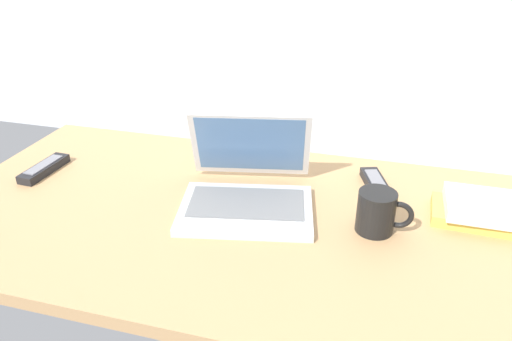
{
  "coord_description": "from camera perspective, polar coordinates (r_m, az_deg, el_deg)",
  "views": [
    {
      "loc": [
        0.23,
        -0.92,
        0.64
      ],
      "look_at": [
        -0.03,
        0.0,
        0.15
      ],
      "focal_mm": 33.88,
      "sensor_mm": 36.0,
      "label": 1
    }
  ],
  "objects": [
    {
      "name": "desk",
      "position": [
        1.14,
        1.28,
        -6.22
      ],
      "size": [
        1.6,
        0.76,
        0.03
      ],
      "color": "tan",
      "rests_on": "ground"
    },
    {
      "name": "laptop",
      "position": [
        1.16,
        -1.0,
        -1.88
      ],
      "size": [
        0.36,
        0.35,
        0.21
      ],
      "color": "silver",
      "rests_on": "desk"
    },
    {
      "name": "coffee_mug",
      "position": [
        1.09,
        14.15,
        -4.77
      ],
      "size": [
        0.12,
        0.08,
        0.1
      ],
      "color": "black",
      "rests_on": "desk"
    },
    {
      "name": "remote_control_near",
      "position": [
        1.44,
        -23.72,
        0.23
      ],
      "size": [
        0.05,
        0.16,
        0.02
      ],
      "color": "black",
      "rests_on": "desk"
    },
    {
      "name": "remote_control_far",
      "position": [
        1.28,
        14.01,
        -1.63
      ],
      "size": [
        0.09,
        0.17,
        0.02
      ],
      "color": "black",
      "rests_on": "desk"
    },
    {
      "name": "book_stack",
      "position": [
        1.22,
        24.97,
        -4.35
      ],
      "size": [
        0.21,
        0.15,
        0.05
      ],
      "color": "#D8BF4C",
      "rests_on": "desk"
    }
  ]
}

